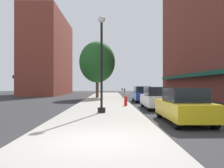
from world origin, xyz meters
TOP-DOWN VIEW (x-y plane):
  - ground_plane at (4.00, 18.00)m, footprint 90.00×90.00m
  - sidewalk_slab at (0.00, 19.00)m, footprint 4.80×50.00m
  - building_right_brick at (14.99, 22.00)m, footprint 6.80×40.00m
  - building_far_background at (-11.01, 37.00)m, footprint 6.80×18.00m
  - lamppost at (0.01, 7.05)m, footprint 0.48×0.48m
  - fire_hydrant at (1.81, 11.66)m, footprint 0.33×0.26m
  - parking_meter_near at (2.05, 16.55)m, footprint 0.14×0.09m
  - parking_meter_far at (2.05, 20.81)m, footprint 0.14×0.09m
  - tree_near at (-1.13, 23.81)m, footprint 4.80×4.80m
  - car_yellow at (4.00, 3.96)m, footprint 1.80×4.30m
  - car_white at (4.00, 10.28)m, footprint 1.80×4.30m
  - car_blue at (4.00, 17.51)m, footprint 1.80×4.30m

SIDE VIEW (x-z plane):
  - ground_plane at x=4.00m, z-range 0.00..0.00m
  - sidewalk_slab at x=0.00m, z-range 0.00..0.12m
  - fire_hydrant at x=1.81m, z-range 0.12..0.91m
  - car_yellow at x=4.00m, z-range -0.02..1.64m
  - car_white at x=4.00m, z-range -0.02..1.64m
  - car_blue at x=4.00m, z-range -0.02..1.64m
  - parking_meter_near at x=2.05m, z-range 0.29..1.60m
  - parking_meter_far at x=2.05m, z-range 0.29..1.60m
  - lamppost at x=0.01m, z-range 0.25..6.15m
  - tree_near at x=-1.13m, z-range 1.12..8.65m
  - building_far_background at x=-11.01m, z-range -0.02..14.75m
  - building_right_brick at x=14.99m, z-range -0.02..20.78m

